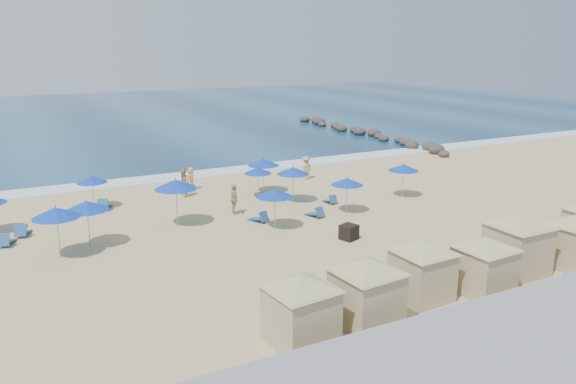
% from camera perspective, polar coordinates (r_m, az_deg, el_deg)
% --- Properties ---
extents(ground, '(160.00, 160.00, 0.00)m').
position_cam_1_polar(ground, '(29.02, -2.57, -4.77)').
color(ground, tan).
rests_on(ground, ground).
extents(ocean, '(160.00, 80.00, 0.06)m').
position_cam_1_polar(ocean, '(81.18, -19.53, 7.14)').
color(ocean, navy).
rests_on(ocean, ground).
extents(surf_line, '(160.00, 2.50, 0.08)m').
position_cam_1_polar(surf_line, '(43.01, -11.43, 1.52)').
color(surf_line, white).
rests_on(surf_line, ground).
extents(seawall, '(160.00, 6.10, 1.22)m').
position_cam_1_polar(seawall, '(18.54, 16.19, -15.16)').
color(seawall, gray).
rests_on(seawall, ground).
extents(rock_jetty, '(2.56, 26.66, 0.96)m').
position_cam_1_polar(rock_jetty, '(61.81, 7.80, 5.99)').
color(rock_jetty, '#2C2725').
rests_on(rock_jetty, ground).
extents(trash_bin, '(0.99, 0.99, 0.77)m').
position_cam_1_polar(trash_bin, '(28.96, 6.20, -4.08)').
color(trash_bin, black).
rests_on(trash_bin, ground).
extents(cabana_0, '(4.32, 4.32, 2.72)m').
position_cam_1_polar(cabana_0, '(18.81, 1.32, -10.94)').
color(cabana_0, tan).
rests_on(cabana_0, ground).
extents(cabana_1, '(4.43, 4.43, 2.79)m').
position_cam_1_polar(cabana_1, '(20.13, 8.00, -9.17)').
color(cabana_1, tan).
rests_on(cabana_1, ground).
extents(cabana_2, '(4.24, 4.24, 2.66)m').
position_cam_1_polar(cabana_2, '(22.56, 13.51, -6.94)').
color(cabana_2, tan).
rests_on(cabana_2, ground).
extents(cabana_3, '(4.18, 4.18, 2.63)m').
position_cam_1_polar(cabana_3, '(23.72, 19.35, -6.35)').
color(cabana_3, tan).
rests_on(cabana_3, ground).
extents(cabana_4, '(4.73, 4.73, 2.97)m').
position_cam_1_polar(cabana_4, '(26.26, 22.37, -4.14)').
color(cabana_4, tan).
rests_on(cabana_4, ground).
extents(cabana_5, '(4.27, 4.27, 2.69)m').
position_cam_1_polar(cabana_5, '(28.04, 27.06, -3.84)').
color(cabana_5, tan).
rests_on(cabana_5, ground).
extents(umbrella_1, '(2.24, 2.24, 2.55)m').
position_cam_1_polar(umbrella_1, '(27.94, -22.50, -1.94)').
color(umbrella_1, '#A5A8AD').
rests_on(umbrella_1, ground).
extents(umbrella_2, '(2.16, 2.16, 2.46)m').
position_cam_1_polar(umbrella_2, '(28.87, -19.78, -1.32)').
color(umbrella_2, '#A5A8AD').
rests_on(umbrella_2, ground).
extents(umbrella_3, '(1.86, 1.86, 2.12)m').
position_cam_1_polar(umbrella_3, '(35.70, -19.31, 1.22)').
color(umbrella_3, '#A5A8AD').
rests_on(umbrella_3, ground).
extents(umbrella_4, '(2.39, 2.39, 2.72)m').
position_cam_1_polar(umbrella_4, '(30.96, -11.33, 0.77)').
color(umbrella_4, '#A5A8AD').
rests_on(umbrella_4, ground).
extents(umbrella_5, '(2.05, 2.05, 2.33)m').
position_cam_1_polar(umbrella_5, '(29.92, -1.36, -0.10)').
color(umbrella_5, '#A5A8AD').
rests_on(umbrella_5, ground).
extents(umbrella_6, '(1.85, 1.85, 2.11)m').
position_cam_1_polar(umbrella_6, '(36.18, -3.10, 2.20)').
color(umbrella_6, '#A5A8AD').
rests_on(umbrella_6, ground).
extents(umbrella_7, '(1.94, 1.94, 2.20)m').
position_cam_1_polar(umbrella_7, '(33.03, 6.02, 1.06)').
color(umbrella_7, '#A5A8AD').
rests_on(umbrella_7, ground).
extents(umbrella_8, '(2.14, 2.14, 2.44)m').
position_cam_1_polar(umbrella_8, '(37.30, -2.51, 3.05)').
color(umbrella_8, '#A5A8AD').
rests_on(umbrella_8, ground).
extents(umbrella_9, '(2.08, 2.08, 2.37)m').
position_cam_1_polar(umbrella_9, '(35.00, 0.53, 2.17)').
color(umbrella_9, '#A5A8AD').
rests_on(umbrella_9, ground).
extents(umbrella_10, '(2.00, 2.00, 2.28)m').
position_cam_1_polar(umbrella_10, '(37.04, 11.65, 2.45)').
color(umbrella_10, '#A5A8AD').
rests_on(umbrella_10, ground).
extents(beach_chair_0, '(0.97, 1.44, 0.73)m').
position_cam_1_polar(beach_chair_0, '(31.30, -26.76, -4.44)').
color(beach_chair_0, navy).
rests_on(beach_chair_0, ground).
extents(beach_chair_1, '(0.94, 1.44, 0.73)m').
position_cam_1_polar(beach_chair_1, '(32.44, -25.39, -3.64)').
color(beach_chair_1, navy).
rests_on(beach_chair_1, ground).
extents(beach_chair_2, '(1.10, 1.51, 0.76)m').
position_cam_1_polar(beach_chair_2, '(35.73, -18.18, -1.29)').
color(beach_chair_2, navy).
rests_on(beach_chair_2, ground).
extents(beach_chair_3, '(0.94, 1.35, 0.68)m').
position_cam_1_polar(beach_chair_3, '(31.64, -2.89, -2.65)').
color(beach_chair_3, navy).
rests_on(beach_chair_3, ground).
extents(beach_chair_4, '(0.82, 1.34, 0.68)m').
position_cam_1_polar(beach_chair_4, '(32.52, 2.85, -2.16)').
color(beach_chair_4, navy).
rests_on(beach_chair_4, ground).
extents(beach_chair_5, '(0.52, 1.13, 0.62)m').
position_cam_1_polar(beach_chair_5, '(35.34, 4.35, -0.83)').
color(beach_chair_5, navy).
rests_on(beach_chair_5, ground).
extents(beachgoer_0, '(0.86, 1.02, 1.87)m').
position_cam_1_polar(beachgoer_0, '(37.20, -10.59, 0.91)').
color(beachgoer_0, tan).
rests_on(beachgoer_0, ground).
extents(beachgoer_1, '(0.60, 1.11, 1.80)m').
position_cam_1_polar(beachgoer_1, '(32.99, -5.49, -0.76)').
color(beachgoer_1, tan).
rests_on(beachgoer_1, ground).
extents(beachgoer_2, '(1.25, 0.92, 1.73)m').
position_cam_1_polar(beachgoer_2, '(41.42, 1.83, 2.47)').
color(beachgoer_2, tan).
rests_on(beachgoer_2, ground).
extents(beachgoer_3, '(0.89, 0.91, 1.58)m').
position_cam_1_polar(beachgoer_3, '(38.93, -9.83, 1.34)').
color(beachgoer_3, tan).
rests_on(beachgoer_3, ground).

